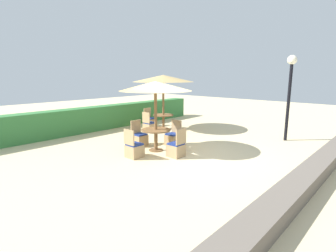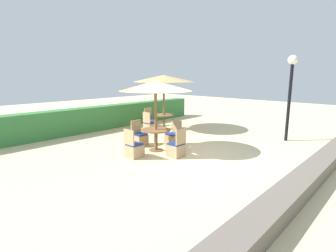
{
  "view_description": "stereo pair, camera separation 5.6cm",
  "coord_description": "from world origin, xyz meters",
  "px_view_note": "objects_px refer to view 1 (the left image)",
  "views": [
    {
      "loc": [
        -6.33,
        -5.21,
        2.59
      ],
      "look_at": [
        0.0,
        0.6,
        0.9
      ],
      "focal_mm": 28.0,
      "sensor_mm": 36.0,
      "label": 1
    },
    {
      "loc": [
        -6.3,
        -5.26,
        2.59
      ],
      "look_at": [
        0.0,
        0.6,
        0.9
      ],
      "focal_mm": 28.0,
      "sensor_mm": 36.0,
      "label": 2
    }
  ],
  "objects_px": {
    "parasol_back_right": "(163,79)",
    "round_table_center": "(156,134)",
    "patio_chair_center_east": "(173,138)",
    "patio_chair_back_right_west": "(149,126)",
    "patio_chair_back_right_north": "(150,121)",
    "patio_chair_center_west": "(134,149)",
    "parasol_center": "(155,86)",
    "patio_chair_center_south": "(176,149)",
    "lamp_post": "(290,81)",
    "round_table_back_right": "(163,118)",
    "patio_chair_center_north": "(139,139)"
  },
  "relations": [
    {
      "from": "lamp_post",
      "to": "patio_chair_back_right_west",
      "type": "xyz_separation_m",
      "value": [
        -2.62,
        5.15,
        -2.09
      ]
    },
    {
      "from": "patio_chair_center_east",
      "to": "patio_chair_center_west",
      "type": "bearing_deg",
      "value": 91.91
    },
    {
      "from": "round_table_center",
      "to": "patio_chair_center_east",
      "type": "relative_size",
      "value": 1.09
    },
    {
      "from": "patio_chair_center_north",
      "to": "patio_chair_center_south",
      "type": "relative_size",
      "value": 1.0
    },
    {
      "from": "round_table_back_right",
      "to": "patio_chair_center_west",
      "type": "bearing_deg",
      "value": -148.36
    },
    {
      "from": "parasol_back_right",
      "to": "patio_chair_back_right_north",
      "type": "relative_size",
      "value": 3.1
    },
    {
      "from": "patio_chair_center_north",
      "to": "patio_chair_center_east",
      "type": "distance_m",
      "value": 1.25
    },
    {
      "from": "patio_chair_center_south",
      "to": "lamp_post",
      "type": "bearing_deg",
      "value": -21.76
    },
    {
      "from": "parasol_center",
      "to": "patio_chair_center_east",
      "type": "xyz_separation_m",
      "value": [
        0.92,
        0.03,
        -1.95
      ]
    },
    {
      "from": "patio_chair_back_right_west",
      "to": "patio_chair_center_east",
      "type": "relative_size",
      "value": 1.0
    },
    {
      "from": "lamp_post",
      "to": "patio_chair_center_west",
      "type": "xyz_separation_m",
      "value": [
        -5.54,
        2.77,
        -2.09
      ]
    },
    {
      "from": "parasol_back_right",
      "to": "patio_chair_center_north",
      "type": "relative_size",
      "value": 3.1
    },
    {
      "from": "patio_chair_back_right_west",
      "to": "parasol_center",
      "type": "bearing_deg",
      "value": -39.07
    },
    {
      "from": "lamp_post",
      "to": "parasol_back_right",
      "type": "bearing_deg",
      "value": 108.42
    },
    {
      "from": "patio_chair_center_north",
      "to": "round_table_back_right",
      "type": "bearing_deg",
      "value": -153.15
    },
    {
      "from": "patio_chair_center_south",
      "to": "patio_chair_center_west",
      "type": "distance_m",
      "value": 1.34
    },
    {
      "from": "patio_chair_back_right_west",
      "to": "patio_chair_center_west",
      "type": "bearing_deg",
      "value": -50.74
    },
    {
      "from": "parasol_back_right",
      "to": "patio_chair_center_west",
      "type": "bearing_deg",
      "value": -148.36
    },
    {
      "from": "parasol_back_right",
      "to": "round_table_center",
      "type": "relative_size",
      "value": 2.85
    },
    {
      "from": "patio_chair_back_right_west",
      "to": "patio_chair_center_west",
      "type": "xyz_separation_m",
      "value": [
        -2.92,
        -2.39,
        0.0
      ]
    },
    {
      "from": "round_table_back_right",
      "to": "patio_chair_center_west",
      "type": "xyz_separation_m",
      "value": [
        -3.83,
        -2.36,
        -0.27
      ]
    },
    {
      "from": "round_table_back_right",
      "to": "patio_chair_center_north",
      "type": "xyz_separation_m",
      "value": [
        -2.76,
        -1.4,
        -0.27
      ]
    },
    {
      "from": "parasol_back_right",
      "to": "patio_chair_center_west",
      "type": "relative_size",
      "value": 3.1
    },
    {
      "from": "patio_chair_back_right_west",
      "to": "patio_chair_center_south",
      "type": "bearing_deg",
      "value": -30.49
    },
    {
      "from": "parasol_center",
      "to": "lamp_post",
      "type": "bearing_deg",
      "value": -31.78
    },
    {
      "from": "patio_chair_back_right_west",
      "to": "round_table_center",
      "type": "bearing_deg",
      "value": -39.07
    },
    {
      "from": "patio_chair_back_right_north",
      "to": "round_table_center",
      "type": "distance_m",
      "value": 4.35
    },
    {
      "from": "patio_chair_center_east",
      "to": "patio_chair_center_west",
      "type": "height_order",
      "value": "same"
    },
    {
      "from": "patio_chair_back_right_north",
      "to": "parasol_center",
      "type": "bearing_deg",
      "value": 49.11
    },
    {
      "from": "round_table_back_right",
      "to": "patio_chair_center_west",
      "type": "distance_m",
      "value": 4.51
    },
    {
      "from": "patio_chair_center_east",
      "to": "round_table_back_right",
      "type": "bearing_deg",
      "value": -39.51
    },
    {
      "from": "round_table_center",
      "to": "patio_chair_center_east",
      "type": "height_order",
      "value": "patio_chair_center_east"
    },
    {
      "from": "round_table_back_right",
      "to": "patio_chair_center_south",
      "type": "relative_size",
      "value": 1.04
    },
    {
      "from": "lamp_post",
      "to": "patio_chair_center_south",
      "type": "height_order",
      "value": "lamp_post"
    },
    {
      "from": "lamp_post",
      "to": "patio_chair_center_east",
      "type": "xyz_separation_m",
      "value": [
        -3.6,
        2.83,
        -2.09
      ]
    },
    {
      "from": "patio_chair_back_right_west",
      "to": "parasol_back_right",
      "type": "bearing_deg",
      "value": 88.38
    },
    {
      "from": "lamp_post",
      "to": "patio_chair_center_west",
      "type": "relative_size",
      "value": 3.57
    },
    {
      "from": "parasol_back_right",
      "to": "patio_chair_center_west",
      "type": "height_order",
      "value": "parasol_back_right"
    },
    {
      "from": "round_table_back_right",
      "to": "patio_chair_back_right_north",
      "type": "bearing_deg",
      "value": 88.82
    },
    {
      "from": "parasol_back_right",
      "to": "round_table_center",
      "type": "bearing_deg",
      "value": -140.51
    },
    {
      "from": "parasol_back_right",
      "to": "patio_chair_center_south",
      "type": "relative_size",
      "value": 3.1
    },
    {
      "from": "parasol_back_right",
      "to": "patio_chair_back_right_north",
      "type": "height_order",
      "value": "parasol_back_right"
    },
    {
      "from": "lamp_post",
      "to": "patio_chair_center_north",
      "type": "distance_m",
      "value": 6.18
    },
    {
      "from": "lamp_post",
      "to": "parasol_back_right",
      "type": "height_order",
      "value": "lamp_post"
    },
    {
      "from": "parasol_center",
      "to": "patio_chair_center_south",
      "type": "bearing_deg",
      "value": -93.01
    },
    {
      "from": "patio_chair_center_north",
      "to": "patio_chair_center_west",
      "type": "height_order",
      "value": "same"
    },
    {
      "from": "patio_chair_center_west",
      "to": "round_table_center",
      "type": "bearing_deg",
      "value": 92.13
    },
    {
      "from": "patio_chair_back_right_north",
      "to": "patio_chair_center_west",
      "type": "relative_size",
      "value": 1.0
    },
    {
      "from": "patio_chair_back_right_west",
      "to": "patio_chair_center_west",
      "type": "relative_size",
      "value": 1.0
    },
    {
      "from": "lamp_post",
      "to": "patio_chair_back_right_north",
      "type": "relative_size",
      "value": 3.57
    }
  ]
}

